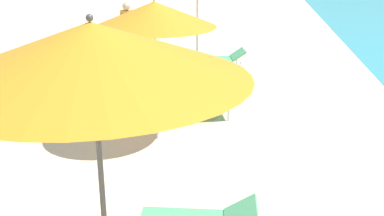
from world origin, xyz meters
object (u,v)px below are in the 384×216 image
object	(u,v)px
umbrella_second	(92,51)
lounger_farthest_shoreside	(221,58)
beach_ball	(245,89)
lounger_third_shoreside	(204,105)
umbrella_third	(154,14)
person_walking_near	(127,26)
cooler_box	(87,86)

from	to	relation	value
umbrella_second	lounger_farthest_shoreside	distance (m)	9.77
umbrella_second	beach_ball	size ratio (longest dim) A/B	8.51
lounger_third_shoreside	umbrella_third	bearing A→B (deg)	46.02
person_walking_near	cooler_box	size ratio (longest dim) A/B	3.27
lounger_third_shoreside	person_walking_near	bearing A→B (deg)	-72.25
cooler_box	lounger_farthest_shoreside	bearing A→B (deg)	41.42
lounger_farthest_shoreside	person_walking_near	distance (m)	3.00
lounger_third_shoreside	cooler_box	distance (m)	3.20
person_walking_near	cooler_box	world-z (taller)	person_walking_near
umbrella_third	beach_ball	distance (m)	3.78
umbrella_third	person_walking_near	size ratio (longest dim) A/B	1.44
lounger_farthest_shoreside	beach_ball	distance (m)	2.58
lounger_farthest_shoreside	person_walking_near	xyz separation A→B (m)	(-2.85, 0.57, 0.77)
person_walking_near	lounger_farthest_shoreside	bearing A→B (deg)	-106.76
person_walking_near	beach_ball	size ratio (longest dim) A/B	5.22
umbrella_second	lounger_third_shoreside	distance (m)	6.01
person_walking_near	beach_ball	distance (m)	4.78
umbrella_second	lounger_farthest_shoreside	bearing A→B (deg)	87.22
lounger_third_shoreside	lounger_farthest_shoreside	world-z (taller)	lounger_farthest_shoreside
lounger_third_shoreside	person_walking_near	size ratio (longest dim) A/B	0.81
umbrella_second	beach_ball	distance (m)	7.53
umbrella_second	person_walking_near	world-z (taller)	umbrella_second
umbrella_third	lounger_farthest_shoreside	xyz separation A→B (m)	(0.83, 5.20, -1.95)
lounger_third_shoreside	lounger_farthest_shoreside	distance (m)	3.97
umbrella_second	beach_ball	xyz separation A→B (m)	(1.19, 7.03, -2.43)
beach_ball	cooler_box	bearing A→B (deg)	-176.79
umbrella_third	umbrella_second	bearing A→B (deg)	-85.06
umbrella_third	beach_ball	xyz separation A→B (m)	(1.56, 2.73, -2.10)
umbrella_third	lounger_third_shoreside	bearing A→B (deg)	59.38
umbrella_second	lounger_farthest_shoreside	xyz separation A→B (m)	(0.46, 9.49, -2.28)
lounger_third_shoreside	cooler_box	world-z (taller)	lounger_third_shoreside
lounger_farthest_shoreside	cooler_box	world-z (taller)	lounger_farthest_shoreside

